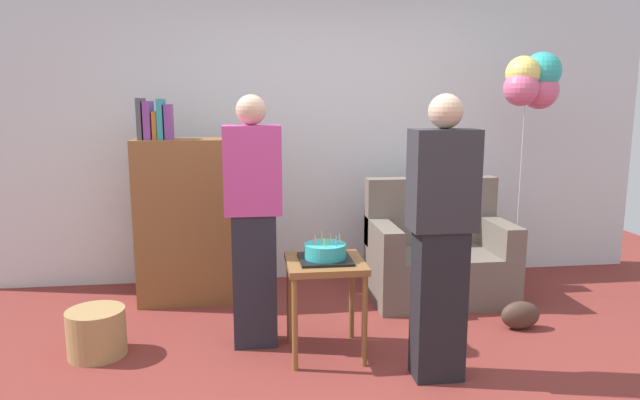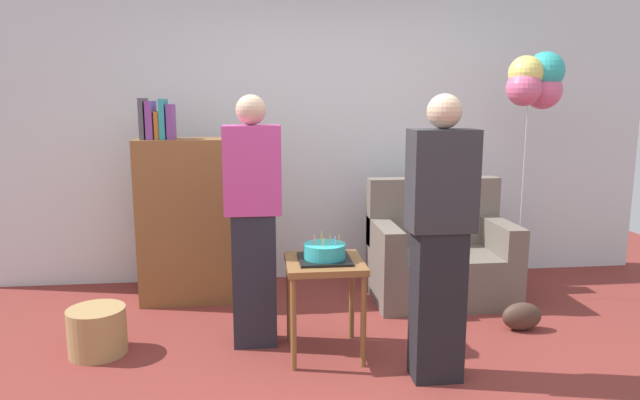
{
  "view_description": "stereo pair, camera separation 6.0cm",
  "coord_description": "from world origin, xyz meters",
  "px_view_note": "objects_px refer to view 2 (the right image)",
  "views": [
    {
      "loc": [
        -0.64,
        -2.96,
        1.59
      ],
      "look_at": [
        -0.17,
        0.65,
        0.95
      ],
      "focal_mm": 31.71,
      "sensor_mm": 36.0,
      "label": 1
    },
    {
      "loc": [
        -0.58,
        -2.96,
        1.59
      ],
      "look_at": [
        -0.17,
        0.65,
        0.95
      ],
      "focal_mm": 31.71,
      "sensor_mm": 36.0,
      "label": 2
    }
  ],
  "objects_px": {
    "wicker_basket": "(97,331)",
    "couch": "(439,257)",
    "handbag": "(522,316)",
    "person_holding_cake": "(440,238)",
    "balloon_bunch": "(536,81)",
    "side_table": "(325,275)",
    "bookshelf": "(190,218)",
    "birthday_cake": "(325,253)",
    "person_blowing_candles": "(253,221)"
  },
  "relations": [
    {
      "from": "wicker_basket",
      "to": "couch",
      "type": "bearing_deg",
      "value": 17.18
    },
    {
      "from": "wicker_basket",
      "to": "handbag",
      "type": "bearing_deg",
      "value": 1.0
    },
    {
      "from": "person_holding_cake",
      "to": "wicker_basket",
      "type": "bearing_deg",
      "value": -21.77
    },
    {
      "from": "handbag",
      "to": "person_holding_cake",
      "type": "bearing_deg",
      "value": -143.96
    },
    {
      "from": "couch",
      "to": "handbag",
      "type": "relative_size",
      "value": 3.93
    },
    {
      "from": "couch",
      "to": "balloon_bunch",
      "type": "bearing_deg",
      "value": -5.25
    },
    {
      "from": "couch",
      "to": "side_table",
      "type": "xyz_separation_m",
      "value": [
        -1.05,
        -0.92,
        0.18
      ]
    },
    {
      "from": "person_holding_cake",
      "to": "bookshelf",
      "type": "bearing_deg",
      "value": -50.83
    },
    {
      "from": "birthday_cake",
      "to": "couch",
      "type": "bearing_deg",
      "value": 41.31
    },
    {
      "from": "person_blowing_candles",
      "to": "balloon_bunch",
      "type": "relative_size",
      "value": 0.83
    },
    {
      "from": "side_table",
      "to": "person_holding_cake",
      "type": "relative_size",
      "value": 0.38
    },
    {
      "from": "couch",
      "to": "person_blowing_candles",
      "type": "xyz_separation_m",
      "value": [
        -1.49,
        -0.72,
        0.49
      ]
    },
    {
      "from": "bookshelf",
      "to": "couch",
      "type": "bearing_deg",
      "value": -5.12
    },
    {
      "from": "couch",
      "to": "side_table",
      "type": "bearing_deg",
      "value": -138.69
    },
    {
      "from": "bookshelf",
      "to": "person_blowing_candles",
      "type": "xyz_separation_m",
      "value": [
        0.5,
        -0.9,
        0.16
      ]
    },
    {
      "from": "couch",
      "to": "birthday_cake",
      "type": "bearing_deg",
      "value": -138.69
    },
    {
      "from": "couch",
      "to": "birthday_cake",
      "type": "distance_m",
      "value": 1.44
    },
    {
      "from": "person_holding_cake",
      "to": "balloon_bunch",
      "type": "xyz_separation_m",
      "value": [
        1.14,
        1.25,
        0.91
      ]
    },
    {
      "from": "couch",
      "to": "balloon_bunch",
      "type": "xyz_separation_m",
      "value": [
        0.69,
        -0.06,
        1.4
      ]
    },
    {
      "from": "couch",
      "to": "handbag",
      "type": "height_order",
      "value": "couch"
    },
    {
      "from": "bookshelf",
      "to": "side_table",
      "type": "xyz_separation_m",
      "value": [
        0.94,
        -1.1,
        -0.16
      ]
    },
    {
      "from": "wicker_basket",
      "to": "handbag",
      "type": "relative_size",
      "value": 1.29
    },
    {
      "from": "bookshelf",
      "to": "side_table",
      "type": "height_order",
      "value": "bookshelf"
    },
    {
      "from": "person_blowing_candles",
      "to": "handbag",
      "type": "bearing_deg",
      "value": -10.2
    },
    {
      "from": "side_table",
      "to": "balloon_bunch",
      "type": "relative_size",
      "value": 0.31
    },
    {
      "from": "side_table",
      "to": "person_holding_cake",
      "type": "bearing_deg",
      "value": -33.02
    },
    {
      "from": "handbag",
      "to": "balloon_bunch",
      "type": "distance_m",
      "value": 1.8
    },
    {
      "from": "person_holding_cake",
      "to": "handbag",
      "type": "bearing_deg",
      "value": -150.7
    },
    {
      "from": "person_blowing_candles",
      "to": "wicker_basket",
      "type": "height_order",
      "value": "person_blowing_candles"
    },
    {
      "from": "handbag",
      "to": "balloon_bunch",
      "type": "height_order",
      "value": "balloon_bunch"
    },
    {
      "from": "couch",
      "to": "side_table",
      "type": "height_order",
      "value": "couch"
    },
    {
      "from": "bookshelf",
      "to": "birthday_cake",
      "type": "distance_m",
      "value": 1.45
    },
    {
      "from": "person_holding_cake",
      "to": "balloon_bunch",
      "type": "bearing_deg",
      "value": -139.17
    },
    {
      "from": "person_blowing_candles",
      "to": "handbag",
      "type": "height_order",
      "value": "person_blowing_candles"
    },
    {
      "from": "side_table",
      "to": "wicker_basket",
      "type": "distance_m",
      "value": 1.49
    },
    {
      "from": "wicker_basket",
      "to": "balloon_bunch",
      "type": "xyz_separation_m",
      "value": [
        3.18,
        0.71,
        1.59
      ]
    },
    {
      "from": "person_holding_cake",
      "to": "handbag",
      "type": "relative_size",
      "value": 5.82
    },
    {
      "from": "wicker_basket",
      "to": "balloon_bunch",
      "type": "distance_m",
      "value": 3.63
    },
    {
      "from": "birthday_cake",
      "to": "person_holding_cake",
      "type": "xyz_separation_m",
      "value": [
        0.6,
        -0.39,
        0.17
      ]
    },
    {
      "from": "side_table",
      "to": "person_blowing_candles",
      "type": "bearing_deg",
      "value": 154.95
    },
    {
      "from": "couch",
      "to": "birthday_cake",
      "type": "relative_size",
      "value": 3.44
    },
    {
      "from": "bookshelf",
      "to": "birthday_cake",
      "type": "relative_size",
      "value": 5.03
    },
    {
      "from": "person_holding_cake",
      "to": "handbag",
      "type": "height_order",
      "value": "person_holding_cake"
    },
    {
      "from": "bookshelf",
      "to": "balloon_bunch",
      "type": "bearing_deg",
      "value": -5.16
    },
    {
      "from": "handbag",
      "to": "side_table",
      "type": "bearing_deg",
      "value": -171.77
    },
    {
      "from": "birthday_cake",
      "to": "wicker_basket",
      "type": "bearing_deg",
      "value": 173.81
    },
    {
      "from": "balloon_bunch",
      "to": "handbag",
      "type": "bearing_deg",
      "value": -116.37
    },
    {
      "from": "wicker_basket",
      "to": "balloon_bunch",
      "type": "height_order",
      "value": "balloon_bunch"
    },
    {
      "from": "wicker_basket",
      "to": "side_table",
      "type": "bearing_deg",
      "value": -6.19
    },
    {
      "from": "bookshelf",
      "to": "handbag",
      "type": "bearing_deg",
      "value": -20.82
    }
  ]
}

